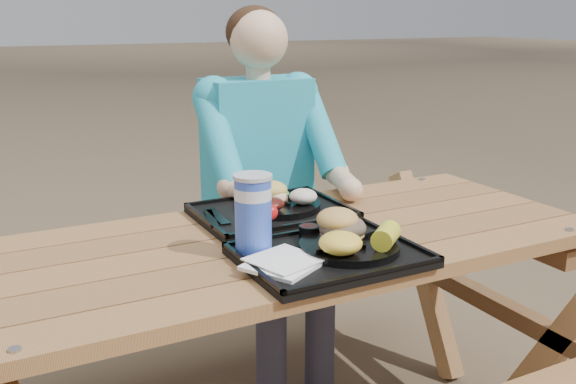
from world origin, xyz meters
name	(u,v)px	position (x,y,z in m)	size (l,w,h in m)	color
picnic_table	(288,355)	(0.00, 0.00, 0.38)	(1.80, 1.49, 0.75)	#999999
tray_near	(330,257)	(0.01, -0.21, 0.76)	(0.45, 0.35, 0.02)	black
tray_far	(272,214)	(0.04, 0.18, 0.76)	(0.45, 0.35, 0.02)	black
plate_near	(349,246)	(0.06, -0.22, 0.78)	(0.26, 0.26, 0.02)	black
plate_far	(279,205)	(0.07, 0.19, 0.78)	(0.26, 0.26, 0.02)	black
napkin_stack	(282,263)	(-0.14, -0.24, 0.78)	(0.16, 0.16, 0.02)	white
soda_cup	(253,215)	(-0.15, -0.10, 0.87)	(0.09, 0.09, 0.19)	blue
condiment_bbq	(309,232)	(0.02, -0.09, 0.79)	(0.06, 0.06, 0.03)	black
condiment_mustard	(325,230)	(0.07, -0.09, 0.78)	(0.05, 0.05, 0.03)	orange
sandwich	(343,215)	(0.07, -0.17, 0.85)	(0.12, 0.12, 0.12)	gold
mac_cheese	(341,243)	(0.00, -0.27, 0.82)	(0.11, 0.11, 0.05)	yellow
corn_cob	(386,236)	(0.13, -0.28, 0.82)	(0.09, 0.09, 0.06)	yellow
cutlery_far	(217,216)	(-0.14, 0.20, 0.77)	(0.03, 0.17, 0.01)	black
burger	(271,186)	(0.06, 0.23, 0.84)	(0.11, 0.11, 0.09)	#E3BF50
baked_beans	(271,204)	(0.01, 0.13, 0.81)	(0.09, 0.09, 0.04)	#47130E
potato_salad	(303,196)	(0.13, 0.15, 0.81)	(0.09, 0.09, 0.05)	white
diner	(260,207)	(0.20, 0.63, 0.64)	(0.48, 0.84, 1.28)	#1ABBA2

